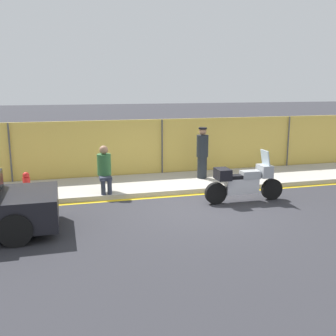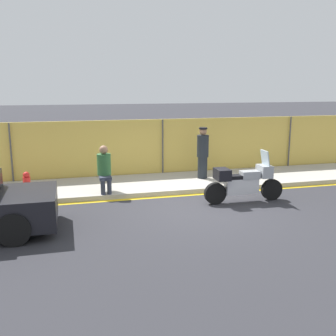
% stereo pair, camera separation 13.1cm
% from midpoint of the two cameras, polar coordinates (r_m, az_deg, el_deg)
% --- Properties ---
extents(ground_plane, '(120.00, 120.00, 0.00)m').
position_cam_midpoint_polar(ground_plane, '(10.52, 3.97, -5.79)').
color(ground_plane, '#2D2D33').
extents(sidewalk, '(37.20, 2.46, 0.14)m').
position_cam_midpoint_polar(sidewalk, '(12.86, 0.22, -2.15)').
color(sidewalk, '#ADA89E').
rests_on(sidewalk, ground_plane).
extents(curb_paint_stripe, '(37.20, 0.18, 0.01)m').
position_cam_midpoint_polar(curb_paint_stripe, '(11.66, 1.96, -3.99)').
color(curb_paint_stripe, gold).
rests_on(curb_paint_stripe, ground_plane).
extents(storefront_fence, '(35.34, 0.17, 2.04)m').
position_cam_midpoint_polar(storefront_fence, '(13.93, -1.22, 2.92)').
color(storefront_fence, gold).
rests_on(storefront_fence, ground_plane).
extents(motorcycle, '(2.31, 0.51, 1.44)m').
position_cam_midpoint_polar(motorcycle, '(11.07, 10.62, -1.98)').
color(motorcycle, black).
rests_on(motorcycle, ground_plane).
extents(officer_standing, '(0.39, 0.39, 1.70)m').
position_cam_midpoint_polar(officer_standing, '(13.09, 4.72, 2.26)').
color(officer_standing, '#1E2328').
rests_on(officer_standing, sidewalk).
extents(person_seated_on_curb, '(0.40, 0.70, 1.35)m').
position_cam_midpoint_polar(person_seated_on_curb, '(11.56, -9.54, 0.22)').
color(person_seated_on_curb, '#2D3342').
rests_on(person_seated_on_curb, sidewalk).
extents(fire_hydrant, '(0.21, 0.26, 0.61)m').
position_cam_midpoint_polar(fire_hydrant, '(12.07, -20.14, -2.01)').
color(fire_hydrant, red).
rests_on(fire_hydrant, sidewalk).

